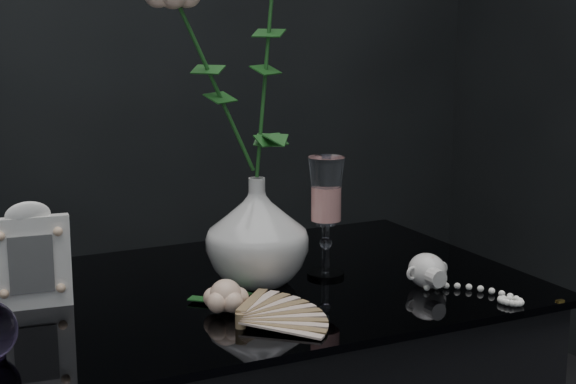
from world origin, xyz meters
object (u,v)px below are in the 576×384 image
loose_rose (226,296)px  wine_glass (326,217)px  picture_frame (30,255)px  vase (257,231)px  pearl_jar (427,269)px

loose_rose → wine_glass: bearing=30.7°
picture_frame → loose_rose: (0.25, -0.14, -0.06)m
vase → wine_glass: (0.12, -0.01, 0.01)m
wine_glass → pearl_jar: (0.12, -0.12, -0.07)m
wine_glass → picture_frame: 0.46m
wine_glass → picture_frame: (-0.46, 0.05, -0.02)m
picture_frame → loose_rose: picture_frame is taller
wine_glass → pearl_jar: wine_glass is taller
vase → pearl_jar: size_ratio=0.86×
vase → pearl_jar: (0.23, -0.14, -0.06)m
picture_frame → pearl_jar: bearing=-10.5°
wine_glass → pearl_jar: 0.18m
wine_glass → loose_rose: 0.25m
vase → wine_glass: 0.12m
vase → picture_frame: (-0.35, 0.04, -0.01)m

